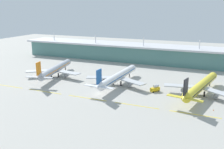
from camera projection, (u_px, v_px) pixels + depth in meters
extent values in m
plane|color=#A8A59E|center=(99.00, 94.00, 178.20)|extent=(600.00, 600.00, 0.00)
cube|color=slate|center=(145.00, 54.00, 278.10)|extent=(280.00, 28.00, 16.50)
cube|color=silver|center=(145.00, 46.00, 275.74)|extent=(288.00, 34.00, 1.80)
cylinder|color=silver|center=(54.00, 37.00, 311.43)|extent=(0.90, 0.90, 9.00)
cylinder|color=silver|center=(96.00, 39.00, 290.40)|extent=(0.90, 0.90, 9.00)
cylinder|color=silver|center=(144.00, 41.00, 269.36)|extent=(0.90, 0.90, 9.00)
cylinder|color=silver|center=(200.00, 44.00, 248.33)|extent=(0.90, 0.90, 9.00)
cylinder|color=#ADB2BC|center=(56.00, 69.00, 220.79)|extent=(17.12, 57.24, 5.80)
cone|color=#ADB2BC|center=(69.00, 62.00, 249.79)|extent=(6.20, 5.02, 5.51)
cone|color=#ADB2BC|center=(39.00, 77.00, 190.53)|extent=(6.15, 7.48, 5.72)
cube|color=orange|center=(39.00, 68.00, 189.81)|extent=(1.96, 6.41, 9.50)
cube|color=#ADB2BC|center=(32.00, 77.00, 192.10)|extent=(10.44, 5.13, 0.36)
cube|color=#ADB2BC|center=(46.00, 78.00, 190.01)|extent=(10.44, 5.13, 0.36)
cube|color=#B7BABF|center=(41.00, 71.00, 219.22)|extent=(23.76, 18.92, 0.70)
cylinder|color=gray|center=(43.00, 74.00, 221.07)|extent=(4.03, 5.05, 3.20)
cube|color=#B7BABF|center=(67.00, 72.00, 214.65)|extent=(24.84, 11.05, 0.70)
cylinder|color=gray|center=(67.00, 75.00, 216.97)|extent=(4.03, 5.05, 3.20)
cylinder|color=black|center=(65.00, 68.00, 242.33)|extent=(0.70, 0.70, 3.60)
cylinder|color=black|center=(51.00, 75.00, 219.77)|extent=(1.10, 1.10, 3.60)
cylinder|color=black|center=(58.00, 75.00, 218.55)|extent=(1.10, 1.10, 3.60)
cube|color=orange|center=(56.00, 68.00, 220.69)|extent=(16.01, 51.64, 0.60)
cylinder|color=white|center=(119.00, 76.00, 197.73)|extent=(8.24, 60.18, 5.80)
cone|color=white|center=(133.00, 67.00, 225.70)|extent=(5.67, 4.22, 5.51)
cone|color=white|center=(98.00, 86.00, 168.57)|extent=(5.20, 6.82, 5.72)
cube|color=#19519E|center=(99.00, 77.00, 167.79)|extent=(0.96, 6.42, 9.50)
cube|color=white|center=(91.00, 85.00, 171.33)|extent=(10.12, 3.60, 0.36)
cube|color=white|center=(106.00, 88.00, 166.80)|extent=(10.12, 3.60, 0.36)
cube|color=#B7BABF|center=(102.00, 77.00, 199.13)|extent=(24.89, 14.48, 0.70)
cylinder|color=gray|center=(104.00, 81.00, 200.62)|extent=(3.38, 4.63, 3.20)
cube|color=#B7BABF|center=(131.00, 81.00, 189.26)|extent=(24.67, 16.09, 0.70)
cylinder|color=gray|center=(130.00, 84.00, 191.73)|extent=(3.38, 4.63, 3.20)
cylinder|color=black|center=(129.00, 75.00, 218.60)|extent=(0.70, 0.70, 3.60)
cylinder|color=black|center=(113.00, 83.00, 197.63)|extent=(1.10, 1.10, 3.60)
cylinder|color=black|center=(121.00, 84.00, 195.00)|extent=(1.10, 1.10, 3.60)
cube|color=#19519E|center=(119.00, 76.00, 197.62)|extent=(8.03, 54.18, 0.60)
cylinder|color=yellow|center=(201.00, 86.00, 174.54)|extent=(18.29, 61.23, 5.80)
cone|color=yellow|center=(214.00, 75.00, 200.48)|extent=(6.21, 5.05, 5.51)
cone|color=yellow|center=(184.00, 98.00, 147.49)|extent=(6.19, 7.50, 5.72)
cube|color=black|center=(186.00, 87.00, 146.62)|extent=(2.00, 6.41, 9.50)
cube|color=yellow|center=(175.00, 96.00, 150.97)|extent=(10.44, 5.19, 0.36)
cube|color=yellow|center=(194.00, 100.00, 144.91)|extent=(10.44, 5.19, 0.36)
cube|color=#B7BABF|center=(182.00, 86.00, 177.97)|extent=(24.82, 10.92, 0.70)
cylinder|color=gray|center=(184.00, 90.00, 179.17)|extent=(4.06, 5.06, 3.20)
cube|color=#B7BABF|center=(218.00, 92.00, 164.75)|extent=(23.72, 19.02, 0.70)
cylinder|color=gray|center=(216.00, 95.00, 167.28)|extent=(4.06, 5.06, 3.20)
cylinder|color=black|center=(210.00, 84.00, 194.01)|extent=(0.70, 0.70, 3.60)
cylinder|color=black|center=(195.00, 92.00, 175.13)|extent=(1.10, 1.10, 3.60)
cylinder|color=black|center=(204.00, 94.00, 171.60)|extent=(1.10, 1.10, 3.60)
cube|color=black|center=(201.00, 85.00, 174.43)|extent=(17.07, 55.24, 0.60)
cube|color=yellow|center=(8.00, 86.00, 195.05)|extent=(28.00, 0.70, 0.04)
cube|color=yellow|center=(45.00, 92.00, 182.28)|extent=(28.00, 0.70, 0.04)
cube|color=yellow|center=(87.00, 98.00, 169.51)|extent=(28.00, 0.70, 0.04)
cube|color=yellow|center=(137.00, 106.00, 156.74)|extent=(28.00, 0.70, 0.04)
cube|color=yellow|center=(195.00, 114.00, 143.97)|extent=(28.00, 0.70, 0.04)
cube|color=gold|center=(155.00, 89.00, 181.98)|extent=(6.29, 7.38, 2.60)
cylinder|color=silver|center=(156.00, 86.00, 181.82)|extent=(3.95, 4.42, 2.00)
cylinder|color=black|center=(153.00, 92.00, 180.08)|extent=(0.81, 0.94, 0.90)
cylinder|color=black|center=(151.00, 91.00, 182.00)|extent=(0.81, 0.94, 0.90)
cylinder|color=black|center=(159.00, 91.00, 182.64)|extent=(0.81, 0.94, 0.90)
cylinder|color=black|center=(156.00, 90.00, 184.56)|extent=(0.81, 0.94, 0.90)
cone|color=orange|center=(214.00, 110.00, 149.26)|extent=(0.56, 0.56, 0.70)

